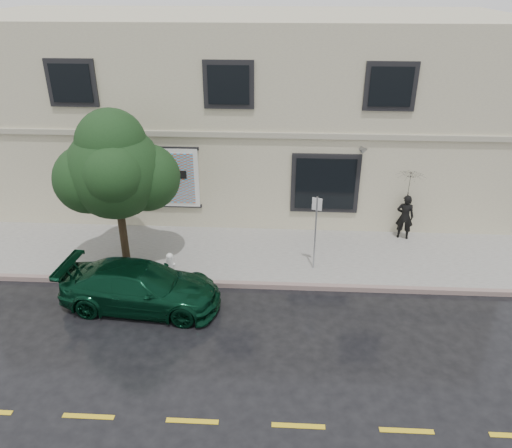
# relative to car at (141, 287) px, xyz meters

# --- Properties ---
(ground) EXTENTS (90.00, 90.00, 0.00)m
(ground) POSITION_rel_car_xyz_m (2.06, -0.42, -0.64)
(ground) COLOR black
(ground) RESTS_ON ground
(sidewalk) EXTENTS (20.00, 3.50, 0.15)m
(sidewalk) POSITION_rel_car_xyz_m (2.06, 2.83, -0.56)
(sidewalk) COLOR #9C9B94
(sidewalk) RESTS_ON ground
(curb) EXTENTS (20.00, 0.18, 0.16)m
(curb) POSITION_rel_car_xyz_m (2.06, 1.08, -0.56)
(curb) COLOR slate
(curb) RESTS_ON ground
(road_marking) EXTENTS (19.00, 0.12, 0.01)m
(road_marking) POSITION_rel_car_xyz_m (2.06, -3.92, -0.63)
(road_marking) COLOR gold
(road_marking) RESTS_ON ground
(building) EXTENTS (20.00, 8.12, 7.00)m
(building) POSITION_rel_car_xyz_m (2.06, 8.58, 2.86)
(building) COLOR beige
(building) RESTS_ON ground
(billboard) EXTENTS (4.30, 0.16, 2.20)m
(billboard) POSITION_rel_car_xyz_m (-1.14, 4.50, 1.42)
(billboard) COLOR white
(billboard) RESTS_ON ground
(car) EXTENTS (4.52, 2.30, 1.27)m
(car) POSITION_rel_car_xyz_m (0.00, 0.00, 0.00)
(car) COLOR black
(car) RESTS_ON ground
(pedestrian) EXTENTS (0.65, 0.50, 1.59)m
(pedestrian) POSITION_rel_car_xyz_m (7.98, 4.18, 0.31)
(pedestrian) COLOR black
(pedestrian) RESTS_ON sidewalk
(umbrella) EXTENTS (1.11, 1.11, 0.74)m
(umbrella) POSITION_rel_car_xyz_m (7.98, 4.18, 1.48)
(umbrella) COLOR black
(umbrella) RESTS_ON pedestrian
(street_tree) EXTENTS (2.77, 2.77, 4.47)m
(street_tree) POSITION_rel_car_xyz_m (-1.00, 1.95, 2.59)
(street_tree) COLOR #302315
(street_tree) RESTS_ON sidewalk
(fire_hydrant) EXTENTS (0.31, 0.29, 0.75)m
(fire_hydrant) POSITION_rel_car_xyz_m (0.52, 1.38, -0.12)
(fire_hydrant) COLOR silver
(fire_hydrant) RESTS_ON sidewalk
(sign_pole) EXTENTS (0.29, 0.11, 2.40)m
(sign_pole) POSITION_rel_car_xyz_m (4.83, 2.02, 0.97)
(sign_pole) COLOR #9FA2A7
(sign_pole) RESTS_ON sidewalk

